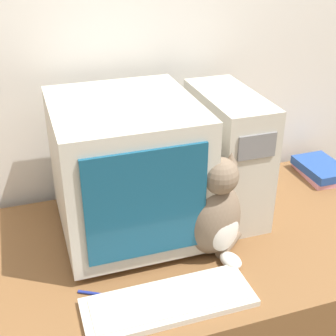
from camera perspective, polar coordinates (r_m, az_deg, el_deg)
The scene contains 8 objects.
wall_back at distance 1.66m, azimuth -5.05°, elevation 13.42°, with size 7.00×0.05×2.50m.
desk at distance 1.75m, azimuth -0.10°, elevation -19.29°, with size 1.69×0.76×0.77m.
crt_monitor at distance 1.43m, azimuth -5.08°, elevation -0.10°, with size 0.42×0.46×0.44m.
computer_tower at distance 1.57m, azimuth 7.15°, elevation 1.72°, with size 0.17×0.39×0.42m.
keyboard at distance 1.28m, azimuth 0.10°, elevation -16.03°, with size 0.46×0.16×0.02m.
cat at distance 1.39m, azimuth 5.63°, elevation -5.52°, with size 0.28×0.24×0.33m.
book_stack at distance 1.94m, azimuth 18.20°, elevation -0.21°, with size 0.17×0.22×0.05m.
pen at distance 1.32m, azimuth -7.70°, elevation -15.11°, with size 0.14×0.08×0.01m.
Camera 1 is at (-0.37, -0.74, 1.67)m, focal length 50.00 mm.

